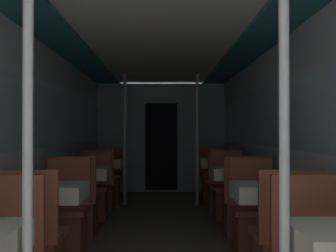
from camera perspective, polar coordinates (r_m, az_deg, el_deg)
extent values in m
cube|color=silver|center=(5.37, -14.88, -2.00)|extent=(0.05, 10.17, 2.16)
cube|color=silver|center=(5.36, -14.75, 1.03)|extent=(0.03, 9.35, 0.66)
cube|color=silver|center=(5.35, 12.98, -2.01)|extent=(0.05, 10.17, 2.16)
cube|color=silver|center=(5.35, 12.85, 1.03)|extent=(0.03, 9.35, 0.66)
cube|color=white|center=(5.30, -0.97, 10.24)|extent=(2.58, 10.17, 0.04)
cube|color=#2D707F|center=(5.40, -12.42, 9.67)|extent=(0.46, 9.76, 0.03)
cube|color=#2D707F|center=(5.39, 10.51, 9.68)|extent=(0.46, 9.76, 0.03)
cube|color=gray|center=(9.35, -0.82, -1.45)|extent=(2.53, 0.08, 2.16)
cube|color=black|center=(9.30, -0.82, -2.52)|extent=(0.64, 0.01, 1.73)
cube|color=#9E4C38|center=(3.11, -18.84, -10.02)|extent=(0.44, 0.04, 0.48)
cylinder|color=silver|center=(2.27, -16.74, -3.82)|extent=(0.05, 0.05, 2.16)
cylinder|color=#B7B7BC|center=(4.22, -14.03, -12.01)|extent=(0.11, 0.11, 0.72)
cube|color=#B2B2B7|center=(4.17, -14.01, -7.04)|extent=(0.53, 0.53, 0.02)
cube|color=beige|center=(4.17, -14.01, -7.83)|extent=(0.57, 0.57, 0.14)
cube|color=#9E4C38|center=(3.70, -15.99, -12.65)|extent=(0.44, 0.44, 0.05)
cube|color=#9E4C38|center=(3.47, -16.86, -9.05)|extent=(0.44, 0.04, 0.48)
cube|color=brown|center=(4.77, -12.51, -12.76)|extent=(0.37, 0.37, 0.41)
cube|color=#9E4C38|center=(4.73, -12.50, -10.04)|extent=(0.44, 0.44, 0.05)
cube|color=#9E4C38|center=(4.89, -12.00, -6.62)|extent=(0.44, 0.04, 0.48)
cylinder|color=#4C4C51|center=(6.08, -9.90, -12.03)|extent=(0.35, 0.35, 0.01)
cylinder|color=#B7B7BC|center=(6.01, -9.89, -8.61)|extent=(0.11, 0.11, 0.72)
cube|color=#B2B2B7|center=(5.97, -9.89, -5.12)|extent=(0.53, 0.53, 0.02)
cube|color=beige|center=(5.98, -9.89, -5.67)|extent=(0.57, 0.57, 0.14)
cube|color=brown|center=(5.52, -10.81, -11.10)|extent=(0.37, 0.37, 0.41)
cube|color=#9E4C38|center=(5.48, -10.80, -8.74)|extent=(0.44, 0.44, 0.05)
cube|color=#9E4C38|center=(5.26, -11.18, -6.20)|extent=(0.44, 0.04, 0.48)
cube|color=brown|center=(6.56, -9.14, -9.43)|extent=(0.37, 0.37, 0.41)
cube|color=#9E4C38|center=(6.53, -9.13, -7.44)|extent=(0.44, 0.44, 0.05)
cube|color=#9E4C38|center=(6.70, -8.87, -5.01)|extent=(0.44, 0.04, 0.48)
cylinder|color=#4C4C51|center=(7.88, -7.71, -9.41)|extent=(0.35, 0.35, 0.01)
cylinder|color=#B7B7BC|center=(7.83, -7.70, -6.76)|extent=(0.11, 0.11, 0.72)
cube|color=#B2B2B7|center=(7.80, -7.70, -4.08)|extent=(0.53, 0.53, 0.02)
cube|color=beige|center=(7.81, -7.70, -4.50)|extent=(0.57, 0.57, 0.14)
cube|color=brown|center=(7.33, -8.22, -8.51)|extent=(0.37, 0.37, 0.41)
cube|color=#9E4C38|center=(7.30, -8.22, -6.73)|extent=(0.44, 0.44, 0.05)
cube|color=#9E4C38|center=(7.08, -8.43, -4.78)|extent=(0.44, 0.04, 0.48)
cube|color=brown|center=(8.38, -7.25, -7.53)|extent=(0.37, 0.37, 0.41)
cube|color=#9E4C38|center=(8.35, -7.25, -5.96)|extent=(0.44, 0.44, 0.05)
cube|color=#9E4C38|center=(8.53, -7.09, -4.08)|extent=(0.44, 0.04, 0.48)
cylinder|color=silver|center=(7.76, -5.29, -1.60)|extent=(0.05, 0.05, 2.16)
cube|color=#9E4C38|center=(3.09, 16.49, -10.09)|extent=(0.44, 0.04, 0.48)
cylinder|color=silver|center=(2.26, 13.98, -3.85)|extent=(0.05, 0.05, 2.16)
cylinder|color=#B7B7BC|center=(4.21, 11.93, -12.05)|extent=(0.11, 0.11, 0.72)
cube|color=#B2B2B7|center=(4.15, 11.92, -7.07)|extent=(0.53, 0.53, 0.02)
cube|color=beige|center=(4.16, 11.92, -7.85)|extent=(0.57, 0.57, 0.14)
cube|color=#9E4C38|center=(3.69, 13.78, -12.70)|extent=(0.44, 0.44, 0.05)
cube|color=#9E4C38|center=(3.45, 14.61, -9.10)|extent=(0.44, 0.04, 0.48)
cube|color=brown|center=(4.76, 10.50, -12.80)|extent=(0.37, 0.37, 0.41)
cube|color=#9E4C38|center=(4.71, 10.49, -10.06)|extent=(0.44, 0.44, 0.05)
cube|color=#9E4C38|center=(4.87, 10.03, -6.64)|extent=(0.44, 0.04, 0.48)
cylinder|color=#4C4C51|center=(6.07, 8.05, -12.06)|extent=(0.35, 0.35, 0.01)
cylinder|color=#B7B7BC|center=(6.00, 8.04, -8.63)|extent=(0.11, 0.11, 0.72)
cube|color=#B2B2B7|center=(5.96, 8.04, -5.13)|extent=(0.53, 0.53, 0.02)
cube|color=beige|center=(5.97, 8.04, -5.68)|extent=(0.57, 0.57, 0.14)
cube|color=brown|center=(5.51, 8.90, -11.12)|extent=(0.37, 0.37, 0.41)
cube|color=#9E4C38|center=(5.47, 8.90, -8.75)|extent=(0.44, 0.44, 0.05)
cube|color=#9E4C38|center=(5.25, 9.26, -6.21)|extent=(0.44, 0.04, 0.48)
cube|color=brown|center=(6.55, 7.33, -9.45)|extent=(0.37, 0.37, 0.41)
cube|color=#9E4C38|center=(6.52, 7.33, -7.45)|extent=(0.44, 0.44, 0.05)
cube|color=#9E4C38|center=(6.69, 7.09, -5.01)|extent=(0.44, 0.04, 0.48)
cylinder|color=#4C4C51|center=(7.87, 5.99, -9.42)|extent=(0.35, 0.35, 0.01)
cylinder|color=#B7B7BC|center=(7.82, 5.98, -6.77)|extent=(0.11, 0.11, 0.72)
cube|color=#B2B2B7|center=(7.79, 5.98, -4.08)|extent=(0.53, 0.53, 0.02)
cube|color=beige|center=(7.80, 5.98, -4.50)|extent=(0.57, 0.57, 0.14)
cube|color=brown|center=(7.32, 6.47, -8.53)|extent=(0.37, 0.37, 0.41)
cube|color=#9E4C38|center=(7.29, 6.47, -6.73)|extent=(0.44, 0.44, 0.05)
cube|color=#9E4C38|center=(7.07, 6.67, -4.78)|extent=(0.44, 0.04, 0.48)
cube|color=brown|center=(8.37, 5.56, -7.53)|extent=(0.37, 0.37, 0.41)
cube|color=#9E4C38|center=(8.35, 5.56, -5.97)|extent=(0.44, 0.44, 0.05)
cube|color=#9E4C38|center=(8.53, 5.41, -4.08)|extent=(0.44, 0.04, 0.48)
cylinder|color=silver|center=(7.75, 3.57, -1.61)|extent=(0.05, 0.05, 2.16)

